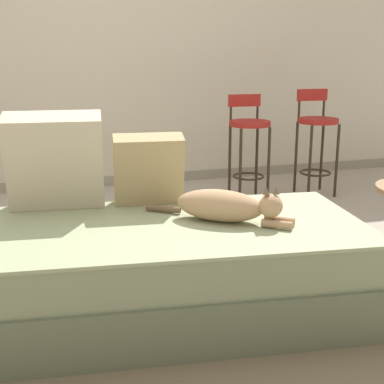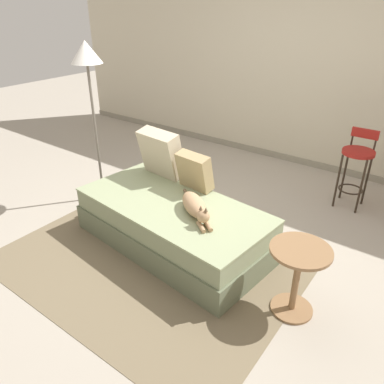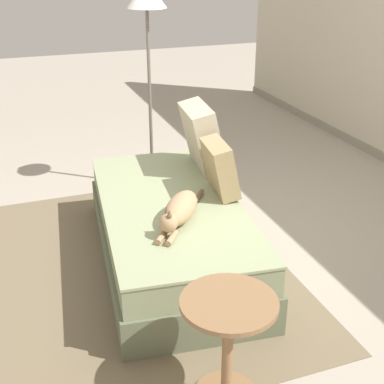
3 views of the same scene
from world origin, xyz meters
TOP-DOWN VIEW (x-y plane):
  - ground_plane at (0.00, 0.00)m, footprint 16.00×16.00m
  - wall_back_panel at (0.00, 2.25)m, footprint 8.00×0.10m
  - wall_baseboard_trim at (0.00, 2.20)m, footprint 8.00×0.02m
  - area_rug at (0.00, -0.70)m, footprint 2.56×2.01m
  - couch at (0.00, -0.40)m, footprint 1.95×1.10m
  - throw_pillow_corner at (-0.47, 0.01)m, footprint 0.50×0.32m
  - throw_pillow_middle at (-0.01, -0.04)m, footprint 0.37×0.24m
  - cat at (0.28, -0.43)m, footprint 0.62×0.51m
  - bar_stool_near_window at (1.14, 1.39)m, footprint 0.34×0.34m
  - bar_stool_by_doorway at (1.77, 1.39)m, footprint 0.34×0.34m

SIDE VIEW (x-z plane):
  - ground_plane at x=0.00m, z-range 0.00..0.00m
  - area_rug at x=0.00m, z-range 0.00..0.01m
  - wall_baseboard_trim at x=0.00m, z-range 0.00..0.09m
  - couch at x=0.00m, z-range 0.00..0.45m
  - cat at x=0.28m, z-range 0.43..0.62m
  - bar_stool_by_doorway at x=1.77m, z-range 0.09..1.00m
  - bar_stool_near_window at x=1.14m, z-range 0.10..0.98m
  - throw_pillow_middle at x=-0.01m, z-range 0.45..0.82m
  - throw_pillow_corner at x=-0.47m, z-range 0.45..0.95m
  - wall_back_panel at x=0.00m, z-range 0.00..2.60m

